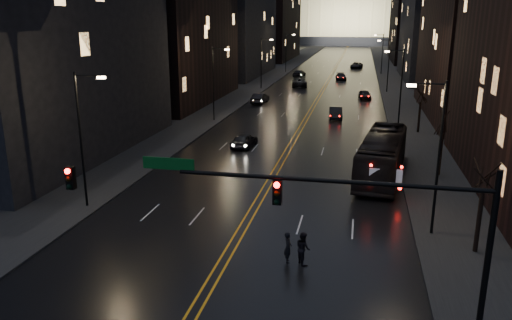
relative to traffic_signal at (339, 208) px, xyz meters
The scene contains 35 objects.
ground 7.81m from the traffic_signal, behind, with size 900.00×900.00×0.00m, color black.
road 130.24m from the traffic_signal, 92.60° to the left, with size 20.00×320.00×0.02m, color black.
sidewalk_left 131.62m from the traffic_signal, 98.71° to the left, with size 8.00×320.00×0.16m, color black.
sidewalk_right 130.35m from the traffic_signal, 86.44° to the left, with size 8.00×320.00×0.16m, color black.
center_line 130.24m from the traffic_signal, 92.60° to the left, with size 0.62×320.00×0.01m, color orange.
building_left_near 35.26m from the traffic_signal, 140.72° to the left, with size 12.00×28.00×22.00m, color black.
building_left_mid 60.99m from the traffic_signal, 116.48° to the left, with size 12.00×30.00×28.00m, color black.
building_left_far 95.98m from the traffic_signal, 106.30° to the left, with size 12.00×34.00×20.00m, color black.
building_left_dist 142.73m from the traffic_signal, 100.88° to the left, with size 12.00×40.00×24.00m, color black.
building_right_mid 93.57m from the traffic_signal, 80.68° to the left, with size 12.00×34.00×26.00m, color black.
building_right_dist 140.94m from the traffic_signal, 83.85° to the left, with size 12.00×40.00×22.00m, color black.
capitol 250.36m from the traffic_signal, 91.35° to the left, with size 90.00×50.00×58.50m.
traffic_signal is the anchor object (origin of this frame).
streetlamp_right_near 11.14m from the traffic_signal, 63.88° to the left, with size 2.13×0.25×9.00m.
streetlamp_left_near 19.48m from the traffic_signal, 149.10° to the left, with size 2.13×0.25×9.00m.
streetlamp_right_mid 40.30m from the traffic_signal, 83.01° to the left, with size 2.13×0.25×9.00m.
streetlamp_left_mid 43.36m from the traffic_signal, 112.68° to the left, with size 2.13×0.25×9.00m.
streetlamp_right_far 70.18m from the traffic_signal, 85.99° to the left, with size 2.13×0.25×9.00m.
streetlamp_left_far 71.97m from the traffic_signal, 103.43° to the left, with size 2.13×0.25×9.00m.
streetlamp_right_dist 100.12m from the traffic_signal, 87.19° to the left, with size 2.13×0.25×9.00m.
streetlamp_left_dist 101.39m from the traffic_signal, 99.49° to the left, with size 2.13×0.25×9.00m.
tree_right_near 10.71m from the traffic_signal, 48.45° to the left, with size 2.40×2.40×6.65m.
tree_right_mid 23.13m from the traffic_signal, 72.13° to the left, with size 2.40×2.40×6.65m.
tree_right_far 38.67m from the traffic_signal, 79.43° to the left, with size 2.40×2.40×6.65m.
bus 21.49m from the traffic_signal, 82.98° to the left, with size 2.94×12.56×3.50m, color black.
oncoming_car_a 30.17m from the traffic_signal, 110.16° to the left, with size 1.74×4.33×1.47m, color black.
oncoming_car_b 56.46m from the traffic_signal, 104.40° to the left, with size 1.62×4.65×1.53m, color black.
oncoming_car_c 75.62m from the traffic_signal, 98.02° to the left, with size 2.72×5.89×1.64m, color black.
oncoming_car_d 92.59m from the traffic_signal, 97.88° to the left, with size 2.06×5.06×1.47m, color black.
receding_car_a 44.94m from the traffic_signal, 92.90° to the left, with size 1.55×4.46×1.47m, color black.
receding_car_b 62.08m from the traffic_signal, 88.73° to the left, with size 1.69×4.19×1.43m, color black.
receding_car_c 87.26m from the traffic_signal, 92.24° to the left, with size 2.00×4.92×1.43m, color black.
receding_car_d 114.04m from the traffic_signal, 90.30° to the left, with size 2.54×5.52×1.53m, color black.
pedestrian_a 7.08m from the traffic_signal, 117.69° to the left, with size 0.61×0.40×1.67m, color black.
pedestrian_b 6.81m from the traffic_signal, 110.21° to the left, with size 0.85×0.47×1.75m, color black.
Camera 1 is at (6.46, -18.32, 12.16)m, focal length 35.00 mm.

